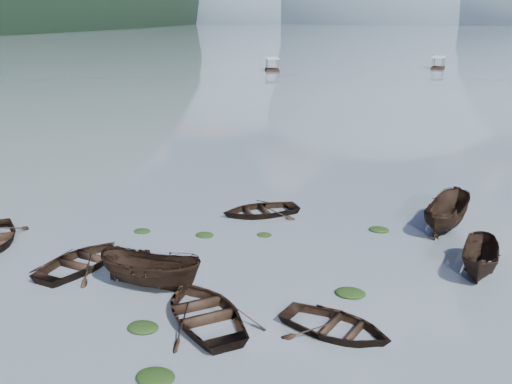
# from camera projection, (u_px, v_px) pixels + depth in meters

# --- Properties ---
(ground_plane) EXTENTS (2400.00, 2400.00, 0.00)m
(ground_plane) POSITION_uv_depth(u_px,v_px,m) (155.00, 352.00, 18.95)
(ground_plane) COLOR slate
(haze_mtn_a) EXTENTS (520.00, 520.00, 280.00)m
(haze_mtn_a) POSITION_uv_depth(u_px,v_px,m) (255.00, 22.00, 913.27)
(haze_mtn_a) COLOR #475666
(haze_mtn_a) RESTS_ON ground
(haze_mtn_b) EXTENTS (520.00, 520.00, 340.00)m
(haze_mtn_b) POSITION_uv_depth(u_px,v_px,m) (382.00, 22.00, 859.99)
(haze_mtn_b) COLOR #475666
(haze_mtn_b) RESTS_ON ground
(rowboat_1) EXTENTS (4.09, 5.10, 0.94)m
(rowboat_1) POSITION_uv_depth(u_px,v_px,m) (82.00, 267.00, 25.36)
(rowboat_1) COLOR black
(rowboat_1) RESTS_ON ground
(rowboat_2) EXTENTS (4.73, 2.09, 1.78)m
(rowboat_2) POSITION_uv_depth(u_px,v_px,m) (152.00, 287.00, 23.51)
(rowboat_2) COLOR black
(rowboat_2) RESTS_ON ground
(rowboat_3) EXTENTS (5.94, 6.07, 1.03)m
(rowboat_3) POSITION_uv_depth(u_px,v_px,m) (205.00, 319.00, 21.00)
(rowboat_3) COLOR black
(rowboat_3) RESTS_ON ground
(rowboat_4) EXTENTS (4.77, 3.98, 0.85)m
(rowboat_4) POSITION_uv_depth(u_px,v_px,m) (335.00, 332.00, 20.15)
(rowboat_4) COLOR black
(rowboat_4) RESTS_ON ground
(rowboat_5) EXTENTS (2.05, 4.27, 1.59)m
(rowboat_5) POSITION_uv_depth(u_px,v_px,m) (479.00, 272.00, 24.84)
(rowboat_5) COLOR black
(rowboat_5) RESTS_ON ground
(rowboat_7) EXTENTS (5.36, 5.03, 0.90)m
(rowboat_7) POSITION_uv_depth(u_px,v_px,m) (260.00, 214.00, 32.06)
(rowboat_7) COLOR black
(rowboat_7) RESTS_ON ground
(rowboat_8) EXTENTS (3.11, 5.21, 1.89)m
(rowboat_8) POSITION_uv_depth(u_px,v_px,m) (444.00, 228.00, 30.00)
(rowboat_8) COLOR black
(rowboat_8) RESTS_ON ground
(weed_clump_1) EXTENTS (1.15, 0.92, 0.25)m
(weed_clump_1) POSITION_uv_depth(u_px,v_px,m) (143.00, 329.00, 20.35)
(weed_clump_1) COLOR black
(weed_clump_1) RESTS_ON ground
(weed_clump_2) EXTENTS (1.25, 1.00, 0.27)m
(weed_clump_2) POSITION_uv_depth(u_px,v_px,m) (156.00, 379.00, 17.56)
(weed_clump_2) COLOR black
(weed_clump_2) RESTS_ON ground
(weed_clump_3) EXTENTS (0.78, 0.66, 0.17)m
(weed_clump_3) POSITION_uv_depth(u_px,v_px,m) (264.00, 235.00, 28.98)
(weed_clump_3) COLOR black
(weed_clump_3) RESTS_ON ground
(weed_clump_4) EXTENTS (1.24, 0.98, 0.26)m
(weed_clump_4) POSITION_uv_depth(u_px,v_px,m) (350.00, 294.00, 22.87)
(weed_clump_4) COLOR black
(weed_clump_4) RESTS_ON ground
(weed_clump_5) EXTENTS (0.89, 0.72, 0.19)m
(weed_clump_5) POSITION_uv_depth(u_px,v_px,m) (142.00, 232.00, 29.47)
(weed_clump_5) COLOR black
(weed_clump_5) RESTS_ON ground
(weed_clump_6) EXTENTS (0.95, 0.79, 0.20)m
(weed_clump_6) POSITION_uv_depth(u_px,v_px,m) (205.00, 236.00, 28.95)
(weed_clump_6) COLOR black
(weed_clump_6) RESTS_ON ground
(weed_clump_7) EXTENTS (1.07, 0.85, 0.23)m
(weed_clump_7) POSITION_uv_depth(u_px,v_px,m) (379.00, 231.00, 29.62)
(weed_clump_7) COLOR black
(weed_clump_7) RESTS_ON ground
(pontoon_left) EXTENTS (4.44, 6.80, 2.41)m
(pontoon_left) POSITION_uv_depth(u_px,v_px,m) (272.00, 71.00, 113.99)
(pontoon_left) COLOR black
(pontoon_left) RESTS_ON ground
(pontoon_centre) EXTENTS (3.03, 6.19, 2.30)m
(pontoon_centre) POSITION_uv_depth(u_px,v_px,m) (438.00, 69.00, 118.48)
(pontoon_centre) COLOR black
(pontoon_centre) RESTS_ON ground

